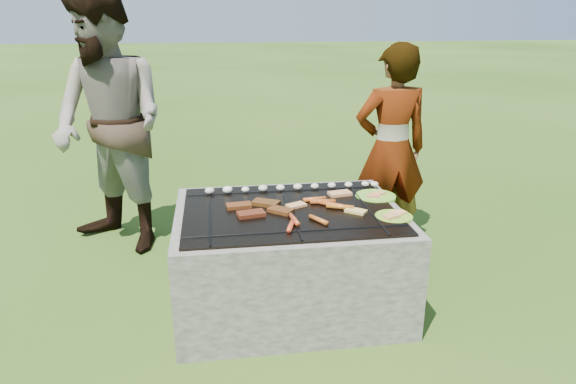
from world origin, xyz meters
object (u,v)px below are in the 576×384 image
(plate_far, at_px, (376,196))
(bystander, at_px, (110,125))
(plate_near, at_px, (394,216))
(fire_pit, at_px, (289,261))
(cook, at_px, (391,150))

(plate_far, distance_m, bystander, 1.92)
(plate_far, distance_m, plate_near, 0.34)
(fire_pit, relative_size, bystander, 0.70)
(plate_near, relative_size, bystander, 0.12)
(fire_pit, height_order, bystander, bystander)
(fire_pit, bearing_deg, bystander, 138.50)
(plate_near, xyz_separation_m, bystander, (-1.69, 1.19, 0.32))
(fire_pit, height_order, cook, cook)
(plate_far, bearing_deg, plate_near, -89.97)
(bystander, bearing_deg, fire_pit, -0.96)
(fire_pit, distance_m, plate_near, 0.68)
(fire_pit, xyz_separation_m, bystander, (-1.13, 1.00, 0.65))
(plate_far, height_order, bystander, bystander)
(plate_far, height_order, plate_near, plate_near)
(fire_pit, xyz_separation_m, cook, (0.85, 0.72, 0.47))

